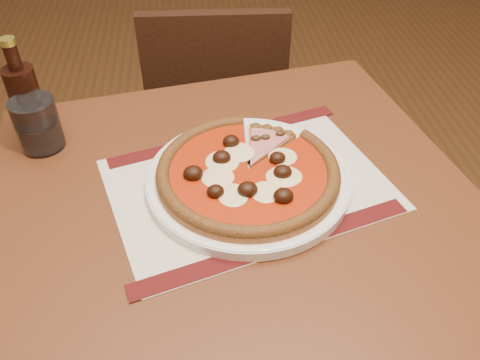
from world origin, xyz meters
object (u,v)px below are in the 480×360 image
object	(u,v)px
chair_far	(217,111)
plate	(248,180)
bottle	(26,97)
pizza	(248,171)
table	(241,242)
water_glass	(37,124)

from	to	relation	value
chair_far	plate	bearing A→B (deg)	94.20
chair_far	bottle	bearing A→B (deg)	52.80
pizza	bottle	size ratio (longest dim) A/B	1.61
table	water_glass	bearing A→B (deg)	151.43
chair_far	pizza	distance (m)	0.73
plate	pizza	size ratio (longest dim) A/B	1.12
water_glass	bottle	world-z (taller)	bottle
table	water_glass	world-z (taller)	water_glass
table	pizza	bearing A→B (deg)	68.34
chair_far	plate	distance (m)	0.72
table	plate	distance (m)	0.12
plate	water_glass	distance (m)	0.40
plate	bottle	xyz separation A→B (m)	(-0.40, 0.21, 0.07)
chair_far	water_glass	distance (m)	0.70
pizza	water_glass	xyz separation A→B (m)	(-0.37, 0.15, 0.02)
water_glass	bottle	bearing A→B (deg)	114.88
pizza	chair_far	bearing A→B (deg)	91.06
table	chair_far	xyz separation A→B (m)	(0.00, 0.70, -0.18)
plate	water_glass	size ratio (longest dim) A/B	3.54
chair_far	table	bearing A→B (deg)	92.81
chair_far	plate	xyz separation A→B (m)	(0.01, -0.66, 0.29)
chair_far	water_glass	bearing A→B (deg)	57.73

